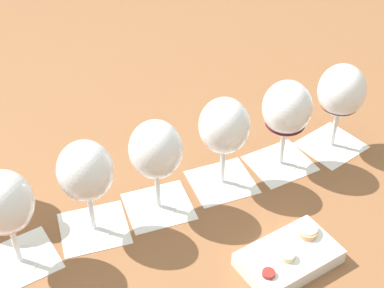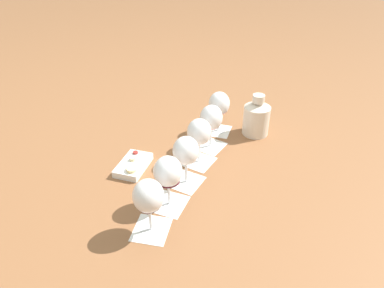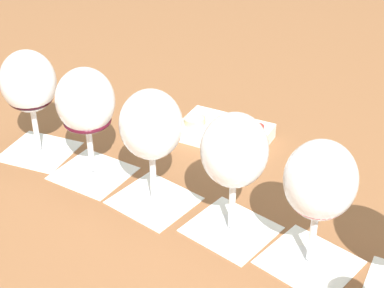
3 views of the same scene
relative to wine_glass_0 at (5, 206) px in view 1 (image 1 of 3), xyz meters
name	(u,v)px [view 1 (image 1 of 3)]	position (x,y,z in m)	size (l,w,h in m)	color
ground_plane	(194,196)	(0.30, 0.11, -0.12)	(8.00, 8.00, 0.00)	brown
tasting_card_0	(20,260)	(0.00, 0.00, -0.12)	(0.15, 0.14, 0.00)	white
tasting_card_1	(94,228)	(0.12, 0.05, -0.12)	(0.13, 0.12, 0.00)	white
tasting_card_2	(159,206)	(0.23, 0.09, -0.12)	(0.13, 0.12, 0.00)	white
tasting_card_3	(222,182)	(0.35, 0.14, -0.12)	(0.13, 0.13, 0.00)	white
tasting_card_4	(280,163)	(0.47, 0.17, -0.12)	(0.14, 0.14, 0.00)	white
tasting_card_5	(331,145)	(0.59, 0.21, -0.12)	(0.15, 0.15, 0.00)	white
wine_glass_0	(5,206)	(0.00, 0.00, 0.00)	(0.09, 0.09, 0.18)	white
wine_glass_1	(86,175)	(0.12, 0.05, 0.00)	(0.09, 0.09, 0.18)	white
wine_glass_2	(156,153)	(0.23, 0.09, 0.00)	(0.09, 0.09, 0.18)	white
wine_glass_3	(224,129)	(0.35, 0.14, 0.00)	(0.09, 0.09, 0.18)	white
wine_glass_4	(287,111)	(0.47, 0.17, 0.00)	(0.09, 0.09, 0.18)	white
wine_glass_5	(341,94)	(0.59, 0.21, 0.00)	(0.09, 0.09, 0.18)	white
snack_dish	(290,256)	(0.42, -0.06, -0.11)	(0.18, 0.15, 0.04)	white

